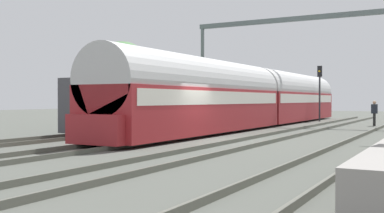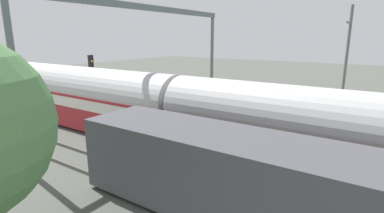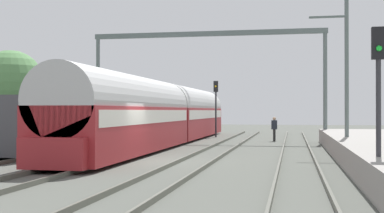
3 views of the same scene
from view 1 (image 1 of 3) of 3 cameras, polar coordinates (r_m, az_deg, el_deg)
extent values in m
plane|color=#50524B|center=(20.40, 2.12, -4.20)|extent=(120.00, 120.00, 0.00)
cube|color=#58584E|center=(24.30, -12.70, -3.23)|extent=(0.08, 60.00, 0.16)
cube|color=#58584E|center=(23.37, -10.05, -3.38)|extent=(0.08, 60.00, 0.16)
cube|color=#58584E|center=(21.78, -4.47, -3.67)|extent=(0.08, 60.00, 0.16)
cube|color=#58584E|center=(21.03, -1.19, -3.83)|extent=(0.08, 60.00, 0.16)
cube|color=#58584E|center=(19.83, 5.64, -4.12)|extent=(0.08, 60.00, 0.16)
cube|color=#58584E|center=(19.31, 9.57, -4.26)|extent=(0.08, 60.00, 0.16)
cube|color=#58584E|center=(18.60, 17.51, -4.48)|extent=(0.08, 60.00, 0.16)
cube|color=#58584E|center=(18.38, 21.91, -4.56)|extent=(0.08, 60.00, 0.16)
cube|color=maroon|center=(24.08, 1.06, -0.43)|extent=(2.90, 16.00, 2.20)
cube|color=silver|center=(24.07, 1.06, 1.07)|extent=(2.93, 15.36, 0.64)
cylinder|color=#BBBBBB|center=(24.08, 1.06, 2.66)|extent=(2.84, 16.00, 2.84)
cube|color=maroon|center=(39.29, 12.20, 0.03)|extent=(2.90, 16.00, 2.20)
cube|color=silver|center=(39.29, 12.20, 0.95)|extent=(2.93, 15.36, 0.64)
cylinder|color=#BBBBBB|center=(39.30, 12.21, 1.92)|extent=(2.84, 16.00, 2.84)
cube|color=maroon|center=(17.23, -11.80, -2.77)|extent=(2.40, 0.50, 1.10)
cube|color=#47474C|center=(27.90, -4.58, 0.25)|extent=(2.80, 13.00, 2.70)
cube|color=black|center=(27.95, -4.58, -2.42)|extent=(2.52, 11.96, 0.10)
cylinder|color=#252525|center=(34.29, 21.41, -1.52)|extent=(0.18, 0.18, 0.85)
cube|color=#232833|center=(34.26, 21.41, -0.27)|extent=(0.41, 0.25, 0.64)
sphere|color=tan|center=(34.26, 21.42, 0.46)|extent=(0.24, 0.24, 0.24)
cylinder|color=#2D2D33|center=(40.00, 15.35, 0.88)|extent=(0.14, 0.14, 3.71)
cube|color=black|center=(40.07, 15.36, 4.18)|extent=(0.36, 0.20, 0.90)
sphere|color=yellow|center=(39.96, 15.32, 4.19)|extent=(0.16, 0.16, 0.16)
cylinder|color=slate|center=(37.65, 1.29, 3.80)|extent=(0.28, 0.28, 7.50)
cube|color=slate|center=(35.09, 13.50, 10.46)|extent=(16.84, 0.24, 0.36)
cylinder|color=#4C3826|center=(35.23, -8.55, -0.17)|extent=(0.36, 0.36, 2.37)
sphere|color=#53854C|center=(35.30, -8.56, 4.40)|extent=(4.33, 4.33, 4.33)
camera|label=2|loc=(31.31, -20.13, 8.33)|focal=27.49mm
camera|label=3|loc=(4.84, -111.47, 4.45)|focal=49.19mm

